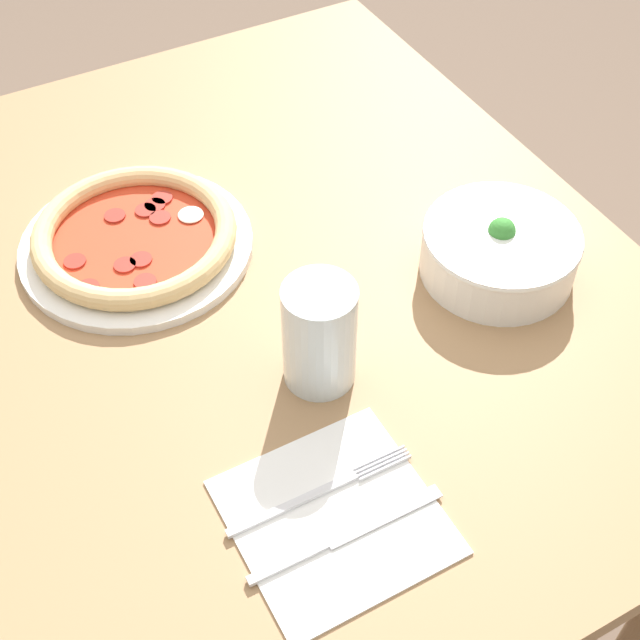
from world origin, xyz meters
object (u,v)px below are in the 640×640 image
object	(u,v)px
knife	(338,538)
fork	(318,493)
bowl	(500,249)
glass	(319,335)
pizza	(135,238)

from	to	relation	value
knife	fork	bearing A→B (deg)	83.30
knife	bowl	bearing A→B (deg)	33.80
fork	knife	bearing A→B (deg)	-96.70
knife	glass	xyz separation A→B (m)	(-0.18, 0.08, 0.06)
pizza	knife	xyz separation A→B (m)	(0.46, 0.02, -0.01)
bowl	knife	size ratio (longest dim) A/B	0.91
glass	bowl	bearing A→B (deg)	98.36
pizza	fork	size ratio (longest dim) A/B	1.44
pizza	knife	world-z (taller)	pizza
bowl	knife	distance (m)	0.40
bowl	pizza	bearing A→B (deg)	-123.52
fork	glass	bearing A→B (deg)	61.79
pizza	bowl	xyz separation A→B (m)	(0.24, 0.36, 0.02)
glass	knife	bearing A→B (deg)	-23.46
fork	glass	xyz separation A→B (m)	(-0.13, 0.07, 0.06)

